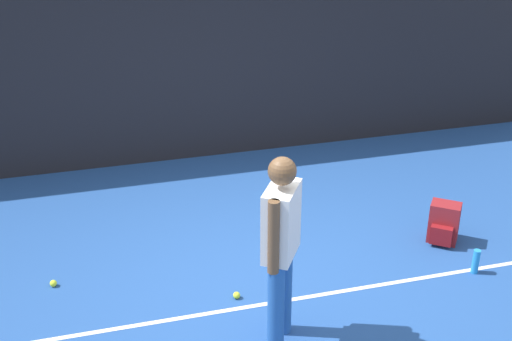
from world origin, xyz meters
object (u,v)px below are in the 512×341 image
Objects in this scene: tennis_player at (281,242)px; water_bottle at (476,261)px; backpack at (444,224)px; tennis_ball_near_player at (53,283)px; tennis_ball_mid_court at (237,295)px.

tennis_player reaches higher than water_bottle.
backpack is at bearing 92.71° from water_bottle.
tennis_player is 3.86× the size of backpack.
tennis_ball_near_player is at bearing 168.20° from water_bottle.
water_bottle reaches higher than tennis_ball_mid_court.
backpack is 0.60m from water_bottle.
tennis_ball_near_player is (-3.94, 0.23, -0.18)m from backpack.
water_bottle is at bearing -50.47° from backpack.
water_bottle is (2.34, -0.20, 0.09)m from tennis_ball_mid_court.
backpack reaches higher than tennis_ball_mid_court.
tennis_ball_near_player and tennis_ball_mid_court have the same top height.
tennis_ball_mid_court is 0.26× the size of water_bottle.
tennis_player is 1.15m from tennis_ball_mid_court.
tennis_ball_near_player is 0.26× the size of water_bottle.
tennis_player is 2.46m from backpack.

